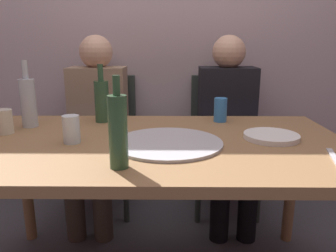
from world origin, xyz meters
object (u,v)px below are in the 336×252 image
at_px(chair_right, 224,134).
at_px(pizza_tray, 168,143).
at_px(tumbler_far, 71,129).
at_px(soda_can, 220,110).
at_px(table_knife, 335,158).
at_px(guest_in_beanie, 228,121).
at_px(tumbler_near, 4,122).
at_px(beer_bottle, 28,102).
at_px(water_bottle, 118,131).
at_px(dining_table, 154,156).
at_px(chair_left, 102,133).
at_px(plate_stack, 271,136).
at_px(wine_bottle, 102,100).
at_px(guest_in_sweater, 96,120).

bearing_deg(chair_right, pizza_tray, 67.89).
relative_size(tumbler_far, soda_can, 0.93).
bearing_deg(table_knife, guest_in_beanie, -152.39).
relative_size(tumbler_near, guest_in_beanie, 0.09).
bearing_deg(beer_bottle, chair_right, 31.75).
bearing_deg(water_bottle, table_knife, 6.57).
distance_m(dining_table, beer_bottle, 0.67).
bearing_deg(chair_right, chair_left, 0.00).
height_order(plate_stack, table_knife, plate_stack).
bearing_deg(wine_bottle, chair_left, 102.92).
bearing_deg(soda_can, pizza_tray, -123.90).
bearing_deg(tumbler_far, plate_stack, 4.56).
bearing_deg(water_bottle, wine_bottle, 106.04).
height_order(chair_left, guest_in_beanie, guest_in_beanie).
xyz_separation_m(dining_table, table_knife, (0.65, -0.23, 0.07)).
bearing_deg(tumbler_near, pizza_tray, -11.90).
distance_m(plate_stack, guest_in_beanie, 0.70).
distance_m(table_knife, guest_in_beanie, 0.97).
bearing_deg(tumbler_near, beer_bottle, 63.10).
bearing_deg(table_knife, tumbler_far, -85.87).
relative_size(plate_stack, table_knife, 1.05).
xyz_separation_m(tumbler_near, tumbler_far, (0.34, -0.14, 0.00)).
height_order(pizza_tray, guest_in_beanie, guest_in_beanie).
relative_size(water_bottle, tumbler_near, 2.76).
bearing_deg(guest_in_beanie, dining_table, 58.54).
relative_size(dining_table, wine_bottle, 5.55).
height_order(beer_bottle, table_knife, beer_bottle).
bearing_deg(wine_bottle, chair_right, 37.06).
bearing_deg(beer_bottle, table_knife, -19.50).
relative_size(water_bottle, guest_in_beanie, 0.26).
relative_size(beer_bottle, table_knife, 1.44).
distance_m(soda_can, plate_stack, 0.36).
height_order(plate_stack, guest_in_beanie, guest_in_beanie).
bearing_deg(guest_in_sweater, guest_in_beanie, -180.00).
height_order(water_bottle, tumbler_far, water_bottle).
height_order(dining_table, tumbler_near, tumbler_near).
bearing_deg(tumbler_far, chair_right, 49.85).
distance_m(plate_stack, guest_in_sweater, 1.14).
xyz_separation_m(beer_bottle, chair_right, (1.04, 0.64, -0.34)).
relative_size(chair_left, guest_in_sweater, 0.77).
bearing_deg(soda_can, dining_table, -134.16).
xyz_separation_m(dining_table, tumbler_far, (-0.33, -0.04, 0.13)).
bearing_deg(guest_in_beanie, soda_can, 73.80).
height_order(soda_can, guest_in_beanie, guest_in_beanie).
height_order(tumbler_far, chair_right, chair_right).
distance_m(tumbler_far, chair_left, 0.95).
xyz_separation_m(pizza_tray, tumbler_far, (-0.39, 0.02, 0.05)).
xyz_separation_m(soda_can, chair_right, (0.11, 0.53, -0.28)).
relative_size(wine_bottle, water_bottle, 0.97).
relative_size(tumbler_far, chair_right, 0.13).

